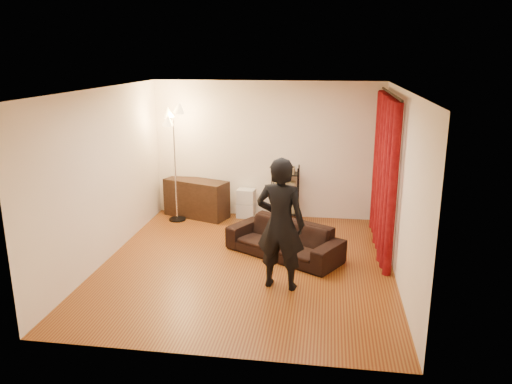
% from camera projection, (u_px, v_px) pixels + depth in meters
% --- Properties ---
extents(floor, '(5.00, 5.00, 0.00)m').
position_uv_depth(floor, '(247.00, 264.00, 7.83)').
color(floor, brown).
rests_on(floor, ground).
extents(ceiling, '(5.00, 5.00, 0.00)m').
position_uv_depth(ceiling, '(246.00, 89.00, 7.11)').
color(ceiling, white).
rests_on(ceiling, ground).
extents(wall_back, '(5.00, 0.00, 5.00)m').
position_uv_depth(wall_back, '(267.00, 150.00, 9.85)').
color(wall_back, '#F7E7CF').
rests_on(wall_back, ground).
extents(wall_front, '(5.00, 0.00, 5.00)m').
position_uv_depth(wall_front, '(207.00, 241.00, 5.09)').
color(wall_front, '#F7E7CF').
rests_on(wall_front, ground).
extents(wall_left, '(0.00, 5.00, 5.00)m').
position_uv_depth(wall_left, '(105.00, 176.00, 7.79)').
color(wall_left, '#F7E7CF').
rests_on(wall_left, ground).
extents(wall_right, '(0.00, 5.00, 5.00)m').
position_uv_depth(wall_right, '(401.00, 187.00, 7.16)').
color(wall_right, '#F7E7CF').
rests_on(wall_right, ground).
extents(curtain_rod, '(0.04, 2.65, 0.04)m').
position_uv_depth(curtain_rod, '(391.00, 94.00, 7.91)').
color(curtain_rod, black).
rests_on(curtain_rod, wall_right).
extents(curtain, '(0.22, 2.65, 2.55)m').
position_uv_depth(curtain, '(384.00, 173.00, 8.27)').
color(curtain, maroon).
rests_on(curtain, ground).
extents(sofa, '(2.02, 1.60, 0.56)m').
position_uv_depth(sofa, '(284.00, 240.00, 8.10)').
color(sofa, black).
rests_on(sofa, ground).
extents(person, '(0.75, 0.55, 1.87)m').
position_uv_depth(person, '(280.00, 224.00, 6.84)').
color(person, black).
rests_on(person, ground).
extents(media_cabinet, '(1.38, 0.90, 0.75)m').
position_uv_depth(media_cabinet, '(197.00, 198.00, 10.05)').
color(media_cabinet, black).
rests_on(media_cabinet, ground).
extents(storage_boxes, '(0.38, 0.31, 0.58)m').
position_uv_depth(storage_boxes, '(246.00, 203.00, 10.01)').
color(storage_boxes, beige).
rests_on(storage_boxes, ground).
extents(wire_shelf, '(0.58, 0.49, 1.09)m').
position_uv_depth(wire_shelf, '(285.00, 193.00, 9.80)').
color(wire_shelf, black).
rests_on(wire_shelf, ground).
extents(floor_lamp, '(0.47, 0.47, 2.23)m').
position_uv_depth(floor_lamp, '(175.00, 165.00, 9.61)').
color(floor_lamp, silver).
rests_on(floor_lamp, ground).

